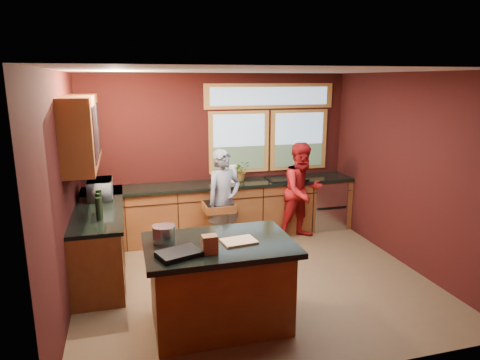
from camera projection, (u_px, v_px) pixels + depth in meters
name	position (u px, v px, depth m)	size (l,w,h in m)	color
floor	(253.00, 279.00, 5.70)	(4.50, 4.50, 0.00)	brown
room_shell	(202.00, 144.00, 5.44)	(4.52, 4.02, 2.71)	black
back_counter	(235.00, 208.00, 7.24)	(4.50, 0.64, 0.93)	brown
left_counter	(100.00, 238.00, 5.89)	(0.64, 2.30, 0.93)	brown
island	(220.00, 283.00, 4.56)	(1.55, 1.05, 0.95)	brown
person_grey	(224.00, 201.00, 6.52)	(0.58, 0.38, 1.58)	slate
person_red	(302.00, 191.00, 7.01)	(0.78, 0.61, 1.61)	maroon
microwave	(100.00, 189.00, 6.11)	(0.50, 0.34, 0.28)	#999999
potted_plant	(241.00, 171.00, 7.17)	(0.31, 0.26, 0.34)	#999999
paper_towel	(233.00, 174.00, 7.10)	(0.12, 0.12, 0.28)	white
cutting_board	(239.00, 241.00, 4.46)	(0.35, 0.25, 0.02)	tan
stock_pot	(164.00, 234.00, 4.43)	(0.24, 0.24, 0.18)	#BCBBC0
paper_bag	(210.00, 244.00, 4.16)	(0.15, 0.12, 0.18)	brown
black_tray	(179.00, 254.00, 4.10)	(0.40, 0.28, 0.05)	black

